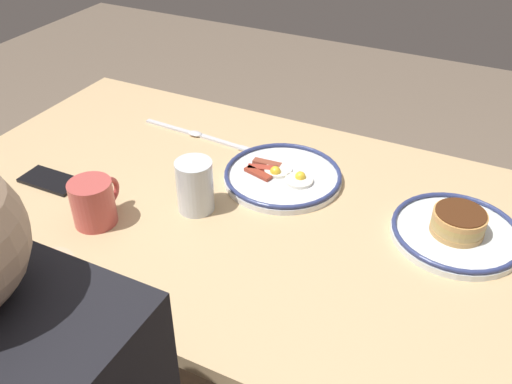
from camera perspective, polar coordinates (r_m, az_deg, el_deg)
The scene contains 8 objects.
dining_table at distance 1.33m, azimuth -1.53°, elevation -5.62°, with size 1.44×0.83×0.73m.
plate_near_main at distance 1.21m, azimuth 19.81°, elevation -3.66°, with size 0.26×0.26×0.06m.
plate_center_pancakes at distance 1.32m, azimuth 2.74°, elevation 1.66°, with size 0.28×0.28×0.04m.
coffee_mug at distance 1.21m, azimuth -16.27°, elevation -0.95°, with size 0.09×0.13×0.10m.
drinking_glass at distance 1.21m, azimuth -6.25°, elevation 0.38°, with size 0.08×0.08×0.12m.
cell_phone at distance 1.40m, azimuth -20.26°, elevation 1.11°, with size 0.14×0.07×0.01m, color black.
fork_near at distance 1.48m, azimuth -3.70°, elevation 5.19°, with size 0.19×0.03×0.01m.
tea_spoon at distance 1.54m, azimuth -7.61°, elevation 6.29°, with size 0.18×0.03×0.01m.
Camera 1 is at (-0.48, 0.89, 1.47)m, focal length 39.13 mm.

